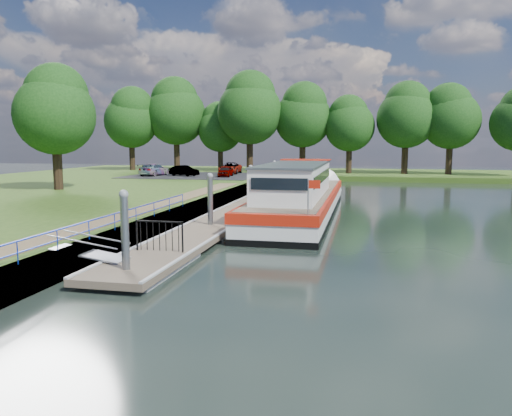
% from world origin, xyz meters
% --- Properties ---
extents(ground, '(160.00, 160.00, 0.00)m').
position_xyz_m(ground, '(0.00, 0.00, 0.00)').
color(ground, black).
rests_on(ground, ground).
extents(bank_edge, '(1.10, 90.00, 0.78)m').
position_xyz_m(bank_edge, '(-2.55, 15.00, 0.39)').
color(bank_edge, '#473D2D').
rests_on(bank_edge, ground).
extents(far_bank, '(60.00, 18.00, 0.60)m').
position_xyz_m(far_bank, '(12.00, 52.00, 0.30)').
color(far_bank, '#2C4914').
rests_on(far_bank, ground).
extents(footpath, '(1.60, 40.00, 0.05)m').
position_xyz_m(footpath, '(-4.40, 8.00, 0.80)').
color(footpath, brown).
rests_on(footpath, riverbank).
extents(carpark, '(14.00, 12.00, 0.06)m').
position_xyz_m(carpark, '(-11.00, 38.00, 0.81)').
color(carpark, black).
rests_on(carpark, riverbank).
extents(blue_fence, '(0.04, 18.04, 0.72)m').
position_xyz_m(blue_fence, '(-2.75, 3.00, 1.31)').
color(blue_fence, '#0C2DBF').
rests_on(blue_fence, riverbank).
extents(pontoon, '(2.50, 30.00, 0.56)m').
position_xyz_m(pontoon, '(0.00, 13.00, 0.18)').
color(pontoon, brown).
rests_on(pontoon, ground).
extents(mooring_piles, '(0.30, 27.30, 3.55)m').
position_xyz_m(mooring_piles, '(0.00, 13.00, 1.28)').
color(mooring_piles, gray).
rests_on(mooring_piles, ground).
extents(gangway, '(2.58, 1.00, 0.92)m').
position_xyz_m(gangway, '(-1.85, 0.50, 0.63)').
color(gangway, '#A5A8AD').
rests_on(gangway, ground).
extents(gate_panel, '(1.85, 0.05, 1.15)m').
position_xyz_m(gate_panel, '(-0.00, 2.20, 1.15)').
color(gate_panel, black).
rests_on(gate_panel, ground).
extents(barge, '(4.36, 21.15, 4.78)m').
position_xyz_m(barge, '(3.60, 15.87, 1.09)').
color(barge, black).
rests_on(barge, ground).
extents(horizon_trees, '(54.38, 10.03, 12.87)m').
position_xyz_m(horizon_trees, '(-1.61, 48.68, 7.95)').
color(horizon_trees, '#332316').
rests_on(horizon_trees, ground).
extents(bank_tree_a, '(6.12, 6.12, 9.72)m').
position_xyz_m(bank_tree_a, '(-15.99, 20.08, 7.02)').
color(bank_tree_a, '#332316').
rests_on(bank_tree_a, riverbank).
extents(car_a, '(1.53, 3.31, 1.10)m').
position_xyz_m(car_a, '(-7.05, 36.56, 1.38)').
color(car_a, '#999999').
rests_on(car_a, carpark).
extents(car_b, '(3.66, 2.43, 1.14)m').
position_xyz_m(car_b, '(-11.72, 36.47, 1.40)').
color(car_b, '#999999').
rests_on(car_b, carpark).
extents(car_c, '(2.30, 4.65, 1.30)m').
position_xyz_m(car_c, '(-15.22, 36.57, 1.48)').
color(car_c, '#999999').
rests_on(car_c, carpark).
extents(car_d, '(2.46, 4.79, 1.29)m').
position_xyz_m(car_d, '(-7.89, 41.49, 1.48)').
color(car_d, '#999999').
rests_on(car_d, carpark).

